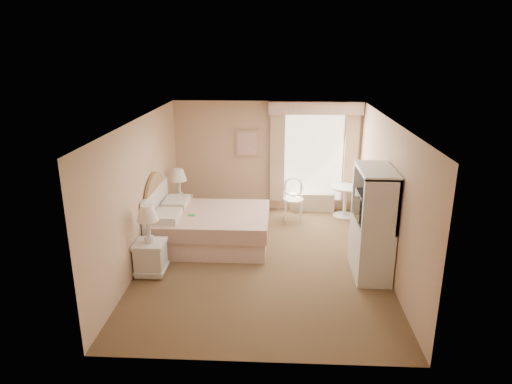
# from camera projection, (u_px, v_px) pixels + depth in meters

# --- Properties ---
(room) EXTENTS (4.21, 5.51, 2.51)m
(room) POSITION_uv_depth(u_px,v_px,m) (263.00, 194.00, 7.75)
(room) COLOR brown
(room) RESTS_ON ground
(window) EXTENTS (2.05, 0.22, 2.51)m
(window) POSITION_uv_depth(u_px,v_px,m) (314.00, 154.00, 10.20)
(window) COLOR white
(window) RESTS_ON room
(framed_art) EXTENTS (0.52, 0.04, 0.62)m
(framed_art) POSITION_uv_depth(u_px,v_px,m) (247.00, 144.00, 10.26)
(framed_art) COLOR tan
(framed_art) RESTS_ON room
(bed) EXTENTS (2.16, 1.70, 1.51)m
(bed) POSITION_uv_depth(u_px,v_px,m) (205.00, 226.00, 8.71)
(bed) COLOR #D89A8C
(bed) RESTS_ON room
(nightstand_near) EXTENTS (0.49, 0.49, 1.20)m
(nightstand_near) POSITION_uv_depth(u_px,v_px,m) (150.00, 249.00, 7.52)
(nightstand_near) COLOR silver
(nightstand_near) RESTS_ON room
(nightstand_far) EXTENTS (0.49, 0.49, 1.17)m
(nightstand_far) POSITION_uv_depth(u_px,v_px,m) (180.00, 203.00, 9.77)
(nightstand_far) COLOR silver
(nightstand_far) RESTS_ON room
(round_table) EXTENTS (0.66, 0.66, 0.70)m
(round_table) POSITION_uv_depth(u_px,v_px,m) (345.00, 196.00, 10.11)
(round_table) COLOR silver
(round_table) RESTS_ON room
(cafe_chair) EXTENTS (0.44, 0.44, 0.91)m
(cafe_chair) POSITION_uv_depth(u_px,v_px,m) (293.00, 196.00, 9.97)
(cafe_chair) COLOR silver
(cafe_chair) RESTS_ON room
(armoire) EXTENTS (0.55, 1.09, 1.82)m
(armoire) POSITION_uv_depth(u_px,v_px,m) (372.00, 231.00, 7.47)
(armoire) COLOR silver
(armoire) RESTS_ON room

